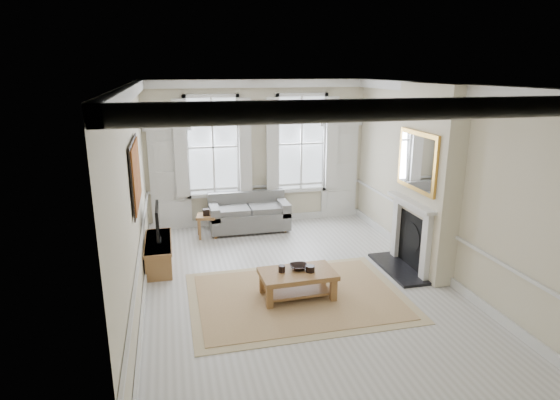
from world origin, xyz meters
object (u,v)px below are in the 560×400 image
object	(u,v)px
sofa	(249,215)
coffee_table	(297,276)
side_table	(206,220)
tv_stand	(159,253)

from	to	relation	value
sofa	coffee_table	bearing A→B (deg)	-86.80
side_table	tv_stand	size ratio (longest dim) A/B	0.36
side_table	coffee_table	distance (m)	3.45
sofa	side_table	xyz separation A→B (m)	(-1.00, -0.28, 0.04)
side_table	tv_stand	distance (m)	1.74
sofa	tv_stand	xyz separation A→B (m)	(-2.01, -1.68, -0.10)
tv_stand	side_table	bearing A→B (deg)	53.95
side_table	tv_stand	xyz separation A→B (m)	(-1.02, -1.40, -0.15)
coffee_table	tv_stand	xyz separation A→B (m)	(-2.21, 1.84, -0.12)
sofa	tv_stand	bearing A→B (deg)	-140.10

